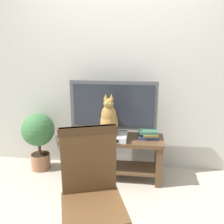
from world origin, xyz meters
TOP-DOWN VIEW (x-y plane):
  - ground_plane at (0.00, 0.00)m, footprint 12.00×12.00m
  - back_wall at (0.00, 0.87)m, footprint 7.00×0.12m
  - tv_stand at (-0.07, 0.48)m, footprint 1.18×0.41m
  - tv at (-0.07, 0.55)m, footprint 1.01×0.20m
  - media_box at (-0.10, 0.42)m, footprint 0.41×0.29m
  - cat at (-0.10, 0.41)m, footprint 0.21×0.28m
  - wooden_chair at (-0.07, -0.70)m, footprint 0.54×0.54m
  - book_stack at (0.34, 0.50)m, footprint 0.25×0.21m
  - potted_plant at (-1.02, 0.56)m, footprint 0.41×0.41m

SIDE VIEW (x-z plane):
  - ground_plane at x=0.00m, z-range 0.00..0.00m
  - tv_stand at x=-0.07m, z-range 0.09..0.60m
  - potted_plant at x=-1.02m, z-range 0.10..0.83m
  - media_box at x=-0.10m, z-range 0.51..0.57m
  - book_stack at x=0.34m, z-range 0.51..0.60m
  - wooden_chair at x=-0.07m, z-range 0.07..1.08m
  - cat at x=-0.10m, z-range 0.52..0.99m
  - tv at x=-0.07m, z-range 0.53..1.19m
  - back_wall at x=0.00m, z-range 0.00..2.80m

